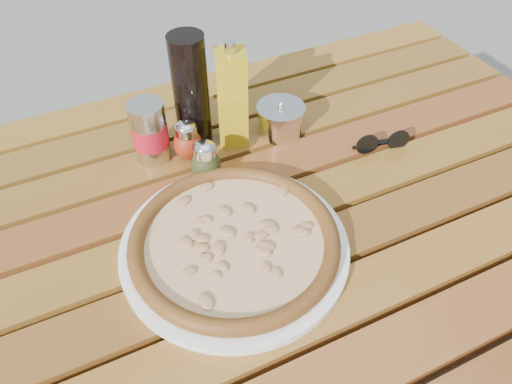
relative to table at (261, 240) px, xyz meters
name	(u,v)px	position (x,y,z in m)	size (l,w,h in m)	color
table	(261,240)	(0.00, 0.00, 0.00)	(1.40, 0.90, 0.75)	#371C0C
plate	(235,247)	(-0.07, -0.06, 0.08)	(0.36, 0.36, 0.01)	white
pizza	(234,241)	(-0.07, -0.06, 0.10)	(0.40, 0.40, 0.03)	beige
pepper_shaker	(187,141)	(-0.06, 0.19, 0.11)	(0.06, 0.06, 0.08)	#A32C12
oregano_shaker	(205,161)	(-0.05, 0.12, 0.11)	(0.07, 0.07, 0.08)	#363917
dark_bottle	(191,91)	(-0.03, 0.24, 0.19)	(0.07, 0.07, 0.22)	black
soda_can	(150,132)	(-0.12, 0.22, 0.13)	(0.09, 0.09, 0.12)	silver
olive_oil_cruet	(232,98)	(0.04, 0.20, 0.17)	(0.07, 0.07, 0.21)	#AE9112
parmesan_tin	(280,119)	(0.13, 0.18, 0.11)	(0.13, 0.13, 0.07)	silver
sunglasses	(382,142)	(0.28, 0.05, 0.09)	(0.11, 0.04, 0.04)	black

